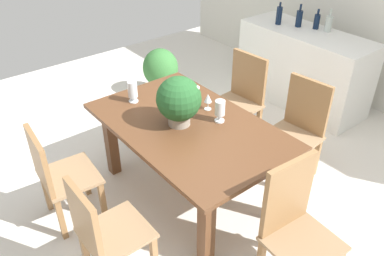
{
  "coord_description": "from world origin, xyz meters",
  "views": [
    {
      "loc": [
        2.19,
        -1.92,
        2.53
      ],
      "look_at": [
        -0.09,
        -0.11,
        0.62
      ],
      "focal_mm": 37.04,
      "sensor_mm": 36.0,
      "label": 1
    }
  ],
  "objects_px": {
    "chair_far_left": "(242,94)",
    "potted_plant_floor": "(161,71)",
    "flower_centerpiece": "(179,100)",
    "dining_table": "(188,136)",
    "crystal_vase_left": "(220,109)",
    "wine_bottle_dark": "(317,21)",
    "kitchen_counter": "(303,68)",
    "chair_far_right": "(299,124)",
    "chair_foot_end": "(294,222)",
    "wine_bottle_clear": "(279,15)",
    "wine_glass": "(208,99)",
    "wine_bottle_tall": "(329,23)",
    "wine_bottle_amber": "(299,18)",
    "chair_near_left": "(57,173)",
    "crystal_vase_center_near": "(133,90)",
    "chair_near_right": "(102,232)"
  },
  "relations": [
    {
      "from": "dining_table",
      "to": "chair_foot_end",
      "type": "bearing_deg",
      "value": 0.39
    },
    {
      "from": "chair_foot_end",
      "to": "chair_near_right",
      "type": "height_order",
      "value": "chair_foot_end"
    },
    {
      "from": "wine_bottle_dark",
      "to": "wine_bottle_clear",
      "type": "xyz_separation_m",
      "value": [
        -0.39,
        -0.23,
        0.02
      ]
    },
    {
      "from": "dining_table",
      "to": "wine_bottle_dark",
      "type": "distance_m",
      "value": 2.41
    },
    {
      "from": "flower_centerpiece",
      "to": "chair_near_right",
      "type": "bearing_deg",
      "value": -66.18
    },
    {
      "from": "crystal_vase_center_near",
      "to": "potted_plant_floor",
      "type": "height_order",
      "value": "crystal_vase_center_near"
    },
    {
      "from": "wine_bottle_dark",
      "to": "potted_plant_floor",
      "type": "xyz_separation_m",
      "value": [
        -1.24,
        -1.42,
        -0.68
      ]
    },
    {
      "from": "chair_foot_end",
      "to": "crystal_vase_left",
      "type": "xyz_separation_m",
      "value": [
        -1.02,
        0.23,
        0.33
      ]
    },
    {
      "from": "wine_bottle_dark",
      "to": "wine_bottle_clear",
      "type": "distance_m",
      "value": 0.45
    },
    {
      "from": "crystal_vase_left",
      "to": "wine_glass",
      "type": "distance_m",
      "value": 0.22
    },
    {
      "from": "chair_near_left",
      "to": "crystal_vase_center_near",
      "type": "height_order",
      "value": "crystal_vase_center_near"
    },
    {
      "from": "dining_table",
      "to": "kitchen_counter",
      "type": "xyz_separation_m",
      "value": [
        -0.49,
        2.19,
        -0.17
      ]
    },
    {
      "from": "chair_near_left",
      "to": "chair_near_right",
      "type": "xyz_separation_m",
      "value": [
        0.77,
        -0.0,
        0.0
      ]
    },
    {
      "from": "chair_foot_end",
      "to": "wine_bottle_clear",
      "type": "bearing_deg",
      "value": 48.45
    },
    {
      "from": "chair_far_right",
      "to": "crystal_vase_center_near",
      "type": "xyz_separation_m",
      "value": [
        -0.98,
        -1.19,
        0.34
      ]
    },
    {
      "from": "flower_centerpiece",
      "to": "dining_table",
      "type": "bearing_deg",
      "value": 51.75
    },
    {
      "from": "chair_near_left",
      "to": "wine_bottle_dark",
      "type": "xyz_separation_m",
      "value": [
        -0.11,
        3.35,
        0.52
      ]
    },
    {
      "from": "dining_table",
      "to": "kitchen_counter",
      "type": "distance_m",
      "value": 2.25
    },
    {
      "from": "chair_far_left",
      "to": "wine_bottle_amber",
      "type": "height_order",
      "value": "wine_bottle_amber"
    },
    {
      "from": "dining_table",
      "to": "chair_far_right",
      "type": "distance_m",
      "value": 1.1
    },
    {
      "from": "crystal_vase_left",
      "to": "chair_far_left",
      "type": "bearing_deg",
      "value": 123.11
    },
    {
      "from": "chair_far_left",
      "to": "potted_plant_floor",
      "type": "relative_size",
      "value": 1.51
    },
    {
      "from": "crystal_vase_left",
      "to": "wine_glass",
      "type": "height_order",
      "value": "crystal_vase_left"
    },
    {
      "from": "wine_bottle_amber",
      "to": "potted_plant_floor",
      "type": "distance_m",
      "value": 1.83
    },
    {
      "from": "chair_near_left",
      "to": "chair_near_right",
      "type": "relative_size",
      "value": 0.98
    },
    {
      "from": "chair_near_left",
      "to": "wine_glass",
      "type": "relative_size",
      "value": 5.94
    },
    {
      "from": "chair_near_left",
      "to": "kitchen_counter",
      "type": "relative_size",
      "value": 0.55
    },
    {
      "from": "dining_table",
      "to": "crystal_vase_left",
      "type": "xyz_separation_m",
      "value": [
        0.13,
        0.23,
        0.24
      ]
    },
    {
      "from": "kitchen_counter",
      "to": "chair_far_right",
      "type": "bearing_deg",
      "value": -53.18
    },
    {
      "from": "wine_bottle_tall",
      "to": "chair_foot_end",
      "type": "bearing_deg",
      "value": -57.42
    },
    {
      "from": "chair_far_left",
      "to": "wine_bottle_clear",
      "type": "distance_m",
      "value": 1.29
    },
    {
      "from": "wine_glass",
      "to": "potted_plant_floor",
      "type": "xyz_separation_m",
      "value": [
        -1.66,
        0.63,
        -0.52
      ]
    },
    {
      "from": "chair_far_right",
      "to": "wine_bottle_amber",
      "type": "height_order",
      "value": "wine_bottle_amber"
    },
    {
      "from": "chair_near_left",
      "to": "flower_centerpiece",
      "type": "distance_m",
      "value": 1.14
    },
    {
      "from": "dining_table",
      "to": "chair_far_left",
      "type": "relative_size",
      "value": 1.79
    },
    {
      "from": "wine_glass",
      "to": "wine_bottle_amber",
      "type": "distance_m",
      "value": 2.04
    },
    {
      "from": "dining_table",
      "to": "potted_plant_floor",
      "type": "height_order",
      "value": "dining_table"
    },
    {
      "from": "wine_bottle_clear",
      "to": "wine_bottle_tall",
      "type": "height_order",
      "value": "wine_bottle_clear"
    },
    {
      "from": "dining_table",
      "to": "wine_glass",
      "type": "xyz_separation_m",
      "value": [
        -0.08,
        0.28,
        0.23
      ]
    },
    {
      "from": "wine_bottle_amber",
      "to": "potted_plant_floor",
      "type": "bearing_deg",
      "value": -128.96
    },
    {
      "from": "wine_bottle_clear",
      "to": "chair_near_left",
      "type": "bearing_deg",
      "value": -80.9
    },
    {
      "from": "dining_table",
      "to": "chair_near_left",
      "type": "relative_size",
      "value": 1.91
    },
    {
      "from": "chair_near_left",
      "to": "wine_glass",
      "type": "bearing_deg",
      "value": -98.61
    },
    {
      "from": "crystal_vase_center_near",
      "to": "wine_glass",
      "type": "distance_m",
      "value": 0.68
    },
    {
      "from": "kitchen_counter",
      "to": "wine_bottle_tall",
      "type": "height_order",
      "value": "wine_bottle_tall"
    },
    {
      "from": "chair_foot_end",
      "to": "wine_bottle_dark",
      "type": "relative_size",
      "value": 4.26
    },
    {
      "from": "chair_far_right",
      "to": "crystal_vase_left",
      "type": "distance_m",
      "value": 0.9
    },
    {
      "from": "kitchen_counter",
      "to": "wine_bottle_amber",
      "type": "distance_m",
      "value": 0.6
    },
    {
      "from": "kitchen_counter",
      "to": "crystal_vase_left",
      "type": "bearing_deg",
      "value": -72.37
    },
    {
      "from": "wine_glass",
      "to": "chair_near_left",
      "type": "bearing_deg",
      "value": -103.24
    }
  ]
}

